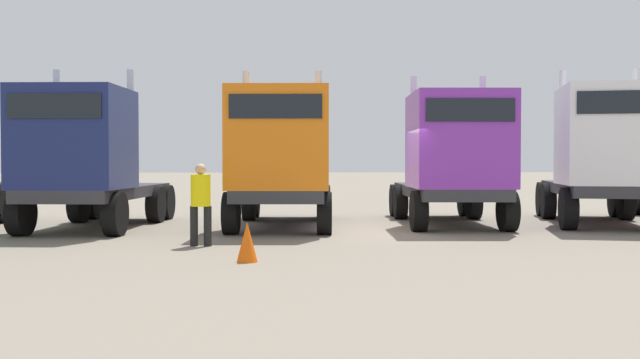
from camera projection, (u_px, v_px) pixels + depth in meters
name	position (u px, v px, depth m)	size (l,w,h in m)	color
ground	(369.00, 231.00, 16.90)	(200.00, 200.00, 0.00)	gray
semi_truck_navy	(85.00, 158.00, 16.82)	(3.13, 6.14, 4.07)	#333338
semi_truck_orange	(281.00, 158.00, 17.23)	(3.05, 6.40, 4.09)	#333338
semi_truck_purple	(454.00, 158.00, 17.94)	(2.97, 6.18, 4.06)	#333338
semi_truck_white	(605.00, 153.00, 18.02)	(3.94, 6.26, 4.26)	#333338
visitor_in_hivis	(201.00, 199.00, 13.86)	(0.46, 0.45, 1.68)	black
traffic_cone_near	(247.00, 242.00, 11.66)	(0.36, 0.36, 0.69)	#F2590C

